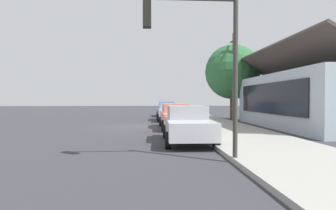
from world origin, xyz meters
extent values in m
plane|color=#38383D|center=(0.00, 0.00, 0.00)|extent=(120.00, 120.00, 0.00)
cube|color=#A3A099|center=(0.00, 5.60, 0.08)|extent=(60.00, 4.20, 0.16)
cube|color=navy|center=(-11.31, 2.87, 0.68)|extent=(4.50, 1.98, 0.70)
cube|color=navy|center=(-11.76, 2.89, 1.31)|extent=(2.18, 1.68, 0.56)
cylinder|color=black|center=(-9.91, 3.74, 0.33)|extent=(0.67, 0.24, 0.66)
cylinder|color=black|center=(-9.97, 1.91, 0.33)|extent=(0.67, 0.24, 0.66)
cylinder|color=black|center=(-12.66, 3.83, 0.33)|extent=(0.67, 0.24, 0.66)
cylinder|color=black|center=(-12.72, 2.01, 0.33)|extent=(0.67, 0.24, 0.66)
cube|color=#8CB7E0|center=(-4.90, 2.66, 0.68)|extent=(4.86, 1.79, 0.70)
cube|color=#779CBE|center=(-5.39, 2.66, 1.31)|extent=(2.33, 1.57, 0.56)
cylinder|color=black|center=(-3.40, 3.55, 0.33)|extent=(0.66, 0.22, 0.66)
cylinder|color=black|center=(-3.39, 1.78, 0.33)|extent=(0.66, 0.22, 0.66)
cylinder|color=black|center=(-6.41, 3.55, 0.33)|extent=(0.66, 0.22, 0.66)
cylinder|color=black|center=(-6.40, 1.77, 0.33)|extent=(0.66, 0.22, 0.66)
cube|color=#EA8C75|center=(1.46, 2.71, 0.68)|extent=(4.88, 1.80, 0.70)
cube|color=tan|center=(0.98, 2.70, 1.31)|extent=(2.35, 1.57, 0.56)
cylinder|color=black|center=(2.96, 3.60, 0.33)|extent=(0.66, 0.23, 0.66)
cylinder|color=black|center=(2.98, 1.85, 0.33)|extent=(0.66, 0.23, 0.66)
cylinder|color=black|center=(-0.05, 3.57, 0.33)|extent=(0.66, 0.23, 0.66)
cylinder|color=black|center=(-0.03, 1.82, 0.33)|extent=(0.66, 0.23, 0.66)
cube|color=silver|center=(7.28, 2.71, 0.68)|extent=(4.60, 1.94, 0.70)
cube|color=#A0A2A6|center=(6.83, 2.72, 1.31)|extent=(2.22, 1.67, 0.56)
cylinder|color=black|center=(8.71, 3.61, 0.33)|extent=(0.66, 0.23, 0.66)
cylinder|color=black|center=(8.68, 1.76, 0.33)|extent=(0.66, 0.23, 0.66)
cylinder|color=black|center=(5.88, 3.66, 0.33)|extent=(0.66, 0.23, 0.66)
cylinder|color=black|center=(5.85, 1.81, 0.33)|extent=(0.66, 0.23, 0.66)
cube|color=#ADBCC6|center=(1.55, 12.00, 1.77)|extent=(11.65, 6.35, 3.54)
cube|color=black|center=(1.55, 8.78, 1.95)|extent=(9.32, 0.08, 1.98)
cube|color=#514742|center=(1.55, 10.41, 4.39)|extent=(12.25, 3.47, 1.95)
cylinder|color=brown|center=(-5.95, 8.70, 1.52)|extent=(0.44, 0.44, 3.03)
sphere|color=#2D6638|center=(-5.95, 8.70, 4.42)|extent=(5.05, 5.05, 5.05)
cylinder|color=#383833|center=(11.10, 3.60, 2.60)|extent=(0.14, 0.14, 5.20)
cube|color=black|center=(11.10, 1.00, 4.35)|extent=(0.28, 0.24, 0.80)
sphere|color=red|center=(10.95, 1.00, 4.61)|extent=(0.16, 0.16, 0.16)
sphere|color=yellow|center=(10.95, 1.00, 4.35)|extent=(0.16, 0.16, 0.16)
sphere|color=green|center=(10.95, 1.00, 4.09)|extent=(0.16, 0.16, 0.16)
cylinder|color=brown|center=(-3.96, 8.20, 3.75)|extent=(0.24, 0.24, 7.50)
cube|color=brown|center=(-3.96, 8.20, 6.90)|extent=(1.80, 0.12, 0.12)
cylinder|color=red|center=(-4.05, 4.20, 0.44)|extent=(0.22, 0.22, 0.55)
sphere|color=red|center=(-4.05, 4.20, 0.78)|extent=(0.18, 0.18, 0.18)
camera|label=1|loc=(19.06, 1.09, 1.88)|focal=29.33mm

